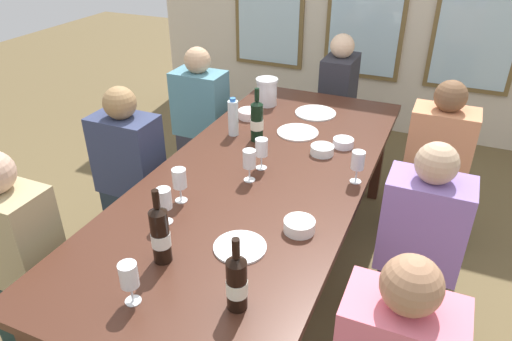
# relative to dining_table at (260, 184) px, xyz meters

# --- Properties ---
(ground_plane) EXTENTS (12.00, 12.00, 0.00)m
(ground_plane) POSITION_rel_dining_table_xyz_m (0.00, 0.00, -0.68)
(ground_plane) COLOR brown
(dining_table) EXTENTS (1.09, 2.58, 0.74)m
(dining_table) POSITION_rel_dining_table_xyz_m (0.00, 0.00, 0.00)
(dining_table) COLOR #442418
(dining_table) RESTS_ON ground
(white_plate_0) EXTENTS (0.28, 0.28, 0.01)m
(white_plate_0) POSITION_rel_dining_table_xyz_m (0.03, 0.90, 0.07)
(white_plate_0) COLOR white
(white_plate_0) RESTS_ON dining_table
(white_plate_1) EXTENTS (0.22, 0.22, 0.01)m
(white_plate_1) POSITION_rel_dining_table_xyz_m (0.16, -0.60, 0.07)
(white_plate_1) COLOR white
(white_plate_1) RESTS_ON dining_table
(white_plate_2) EXTENTS (0.26, 0.26, 0.01)m
(white_plate_2) POSITION_rel_dining_table_xyz_m (0.02, 0.56, 0.07)
(white_plate_2) COLOR white
(white_plate_2) RESTS_ON dining_table
(metal_pitcher) EXTENTS (0.16, 0.16, 0.19)m
(metal_pitcher) POSITION_rel_dining_table_xyz_m (-0.34, 0.92, 0.16)
(metal_pitcher) COLOR silver
(metal_pitcher) RESTS_ON dining_table
(wine_bottle_0) EXTENTS (0.08, 0.08, 0.30)m
(wine_bottle_0) POSITION_rel_dining_table_xyz_m (0.29, -0.90, 0.17)
(wine_bottle_0) COLOR black
(wine_bottle_0) RESTS_ON dining_table
(wine_bottle_1) EXTENTS (0.08, 0.08, 0.33)m
(wine_bottle_1) POSITION_rel_dining_table_xyz_m (-0.09, -0.79, 0.19)
(wine_bottle_1) COLOR black
(wine_bottle_1) RESTS_ON dining_table
(wine_bottle_2) EXTENTS (0.08, 0.08, 0.33)m
(wine_bottle_2) POSITION_rel_dining_table_xyz_m (-0.18, 0.37, 0.19)
(wine_bottle_2) COLOR black
(wine_bottle_2) RESTS_ON dining_table
(tasting_bowl_0) EXTENTS (0.12, 0.12, 0.05)m
(tasting_bowl_0) POSITION_rel_dining_table_xyz_m (0.32, 0.49, 0.08)
(tasting_bowl_0) COLOR white
(tasting_bowl_0) RESTS_ON dining_table
(tasting_bowl_1) EXTENTS (0.15, 0.15, 0.05)m
(tasting_bowl_1) POSITION_rel_dining_table_xyz_m (-0.36, 0.66, 0.09)
(tasting_bowl_1) COLOR white
(tasting_bowl_1) RESTS_ON dining_table
(tasting_bowl_2) EXTENTS (0.14, 0.14, 0.05)m
(tasting_bowl_2) POSITION_rel_dining_table_xyz_m (0.35, -0.39, 0.09)
(tasting_bowl_2) COLOR white
(tasting_bowl_2) RESTS_ON dining_table
(tasting_bowl_3) EXTENTS (0.13, 0.13, 0.05)m
(tasting_bowl_3) POSITION_rel_dining_table_xyz_m (0.24, 0.35, 0.09)
(tasting_bowl_3) COLOR white
(tasting_bowl_3) RESTS_ON dining_table
(water_bottle) EXTENTS (0.06, 0.06, 0.24)m
(water_bottle) POSITION_rel_dining_table_xyz_m (-0.34, 0.38, 0.17)
(water_bottle) COLOR white
(water_bottle) RESTS_ON dining_table
(wine_glass_0) EXTENTS (0.07, 0.07, 0.17)m
(wine_glass_0) POSITION_rel_dining_table_xyz_m (-0.07, -1.03, 0.18)
(wine_glass_0) COLOR white
(wine_glass_0) RESTS_ON dining_table
(wine_glass_1) EXTENTS (0.07, 0.07, 0.17)m
(wine_glass_1) POSITION_rel_dining_table_xyz_m (-0.03, -0.08, 0.18)
(wine_glass_1) COLOR white
(wine_glass_1) RESTS_ON dining_table
(wine_glass_2) EXTENTS (0.07, 0.07, 0.17)m
(wine_glass_2) POSITION_rel_dining_table_xyz_m (-0.25, -0.39, 0.18)
(wine_glass_2) COLOR white
(wine_glass_2) RESTS_ON dining_table
(wine_glass_3) EXTENTS (0.07, 0.07, 0.17)m
(wine_glass_3) POSITION_rel_dining_table_xyz_m (-0.02, 0.06, 0.18)
(wine_glass_3) COLOR white
(wine_glass_3) RESTS_ON dining_table
(wine_glass_4) EXTENTS (0.07, 0.07, 0.17)m
(wine_glass_4) POSITION_rel_dining_table_xyz_m (0.48, 0.12, 0.18)
(wine_glass_4) COLOR white
(wine_glass_4) RESTS_ON dining_table
(wine_glass_5) EXTENTS (0.07, 0.07, 0.17)m
(wine_glass_5) POSITION_rel_dining_table_xyz_m (-0.22, -0.56, 0.18)
(wine_glass_5) COLOR white
(wine_glass_5) RESTS_ON dining_table
(seated_person_0) EXTENTS (0.38, 0.24, 1.11)m
(seated_person_0) POSITION_rel_dining_table_xyz_m (-0.85, -0.87, -0.15)
(seated_person_0) COLOR #213833
(seated_person_0) RESTS_ON ground
(seated_person_2) EXTENTS (0.38, 0.24, 1.11)m
(seated_person_2) POSITION_rel_dining_table_xyz_m (-0.85, 0.86, -0.15)
(seated_person_2) COLOR #353541
(seated_person_2) RESTS_ON ground
(seated_person_3) EXTENTS (0.38, 0.24, 1.11)m
(seated_person_3) POSITION_rel_dining_table_xyz_m (0.85, 0.83, -0.15)
(seated_person_3) COLOR #2D312B
(seated_person_3) RESTS_ON ground
(seated_person_4) EXTENTS (0.38, 0.24, 1.11)m
(seated_person_4) POSITION_rel_dining_table_xyz_m (-0.85, -0.02, -0.15)
(seated_person_4) COLOR #222E3D
(seated_person_4) RESTS_ON ground
(seated_person_5) EXTENTS (0.38, 0.24, 1.11)m
(seated_person_5) POSITION_rel_dining_table_xyz_m (0.85, -0.04, -0.15)
(seated_person_5) COLOR #2E2E2F
(seated_person_5) RESTS_ON ground
(seated_person_6) EXTENTS (0.24, 0.38, 1.11)m
(seated_person_6) POSITION_rel_dining_table_xyz_m (0.00, 1.64, -0.15)
(seated_person_6) COLOR #253343
(seated_person_6) RESTS_ON ground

